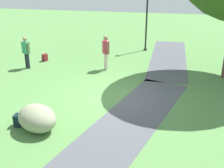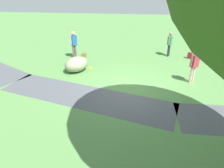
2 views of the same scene
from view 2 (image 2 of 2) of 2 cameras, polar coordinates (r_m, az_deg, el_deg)
name	(u,v)px [view 2 (image 2 of 2)]	position (r m, az deg, el deg)	size (l,w,h in m)	color
ground_plane	(127,89)	(9.79, 4.17, -1.39)	(48.00, 48.00, 0.00)	#528244
footpath_segment_mid	(85,96)	(9.24, -7.65, -3.42)	(8.23, 4.05, 0.01)	#4C4E54
lawn_boulder	(76,64)	(11.73, -9.88, 5.44)	(1.66, 1.78, 0.82)	gray
woman_with_handbag	(74,43)	(13.76, -10.59, 11.29)	(0.41, 0.43, 1.75)	#695E50
man_near_boulder	(170,42)	(14.36, 15.78, 11.07)	(0.37, 0.48, 1.63)	#232832
passerby_on_path	(194,64)	(10.76, 21.96, 5.26)	(0.45, 0.40, 1.73)	beige
handbag_on_grass	(84,55)	(14.00, -7.85, 7.99)	(0.35, 0.35, 0.31)	brown
backpack_by_boulder	(81,63)	(12.44, -8.53, 5.74)	(0.30, 0.28, 0.40)	black
spare_backpack_on_lawn	(190,56)	(14.54, 20.80, 7.41)	(0.33, 0.32, 0.40)	maroon
frisbee_on_grass	(91,68)	(12.17, -6.01, 4.48)	(0.23, 0.23, 0.02)	#E3BD0B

